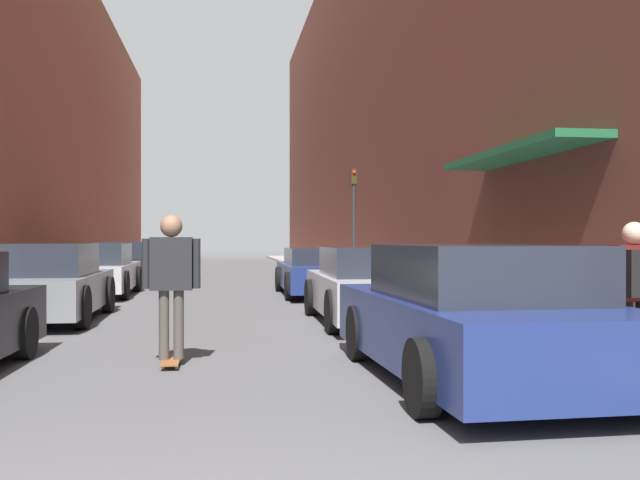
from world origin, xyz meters
name	(u,v)px	position (x,y,z in m)	size (l,w,h in m)	color
ground	(210,284)	(0.00, 21.39, 0.00)	(117.62, 117.62, 0.00)	#515154
curb_strip_left	(89,275)	(-4.77, 26.73, 0.06)	(1.80, 53.46, 0.12)	gray
curb_strip_right	(330,273)	(4.77, 26.73, 0.06)	(1.80, 53.46, 0.12)	gray
building_row_left	(11,100)	(-7.67, 26.73, 6.79)	(4.90, 53.46, 13.58)	brown
building_row_right	(399,90)	(7.67, 26.73, 7.65)	(4.90, 53.46, 15.29)	brown
parked_car_left_1	(46,284)	(-2.76, 11.14, 0.67)	(1.92, 4.30, 1.38)	gray
parked_car_left_2	(98,271)	(-2.79, 16.73, 0.65)	(1.85, 4.34, 1.34)	#B7B7BC
parked_car_left_3	(127,263)	(-2.77, 22.33, 0.66)	(2.00, 4.35, 1.36)	#232326
parked_car_left_4	(142,259)	(-2.88, 27.80, 0.62)	(1.89, 4.52, 1.28)	#B7B7BC
parked_car_right_0	(474,316)	(2.91, 4.94, 0.67)	(2.05, 4.54, 1.41)	navy
parked_car_right_1	(370,286)	(2.90, 10.06, 0.64)	(1.91, 4.37, 1.32)	#B7B7BC
parked_car_right_2	(316,272)	(2.77, 16.14, 0.61)	(1.85, 4.77, 1.22)	navy
skateboarder	(171,273)	(-0.24, 6.35, 1.08)	(0.67, 0.78, 1.75)	brown
traffic_light	(354,213)	(4.24, 18.71, 2.24)	(0.16, 0.22, 3.42)	#2D2D2D
pedestrian	(636,279)	(4.45, 4.55, 1.07)	(0.61, 0.33, 1.52)	black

